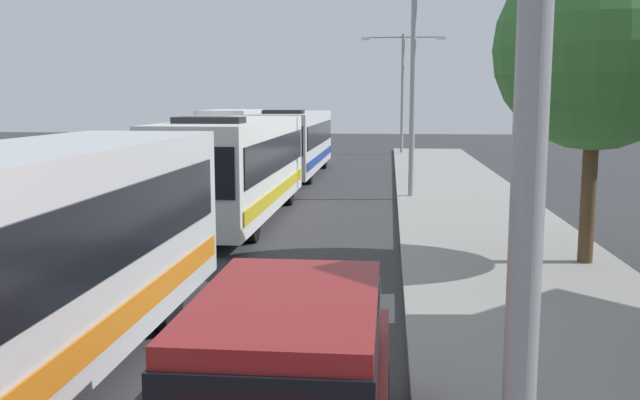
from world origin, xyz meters
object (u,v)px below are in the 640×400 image
(roadside_tree, at_px, (596,49))
(streetlamp_far, at_px, (403,80))
(bus_middle, at_px, (295,140))
(streetlamp_mid, at_px, (413,67))
(box_truck_oncoming, at_px, (228,140))
(bus_second_in_line, at_px, (238,165))
(white_suv, at_px, (286,390))

(roadside_tree, bearing_deg, streetlamp_far, 96.20)
(bus_middle, height_order, roadside_tree, roadside_tree)
(streetlamp_far, bearing_deg, streetlamp_mid, -90.00)
(box_truck_oncoming, bearing_deg, bus_second_in_line, -75.49)
(white_suv, bearing_deg, box_truck_oncoming, 104.22)
(roadside_tree, bearing_deg, bus_second_in_line, 148.09)
(bus_second_in_line, height_order, white_suv, bus_second_in_line)
(bus_middle, xyz_separation_m, white_suv, (3.70, -27.70, -0.66))
(streetlamp_mid, relative_size, streetlamp_far, 0.98)
(box_truck_oncoming, bearing_deg, bus_middle, 1.29)
(bus_second_in_line, distance_m, bus_middle, 12.83)
(streetlamp_far, bearing_deg, roadside_tree, -83.80)
(box_truck_oncoming, xyz_separation_m, streetlamp_far, (8.70, 13.54, 3.23))
(streetlamp_mid, bearing_deg, white_suv, -94.94)
(bus_middle, relative_size, streetlamp_mid, 1.59)
(white_suv, relative_size, roadside_tree, 0.75)
(streetlamp_mid, bearing_deg, roadside_tree, -71.45)
(roadside_tree, bearing_deg, bus_middle, 115.77)
(bus_middle, bearing_deg, box_truck_oncoming, -178.71)
(bus_second_in_line, relative_size, streetlamp_far, 1.43)
(white_suv, relative_size, box_truck_oncoming, 0.72)
(streetlamp_far, bearing_deg, bus_second_in_line, -101.60)
(roadside_tree, bearing_deg, streetlamp_mid, 108.55)
(white_suv, height_order, roadside_tree, roadside_tree)
(box_truck_oncoming, bearing_deg, streetlamp_mid, -42.47)
(bus_second_in_line, xyz_separation_m, streetlamp_mid, (5.40, 4.79, 3.13))
(streetlamp_far, xyz_separation_m, roadside_tree, (3.46, -31.81, -0.23))
(bus_second_in_line, bearing_deg, white_suv, -76.03)
(bus_second_in_line, xyz_separation_m, bus_middle, (0.00, 12.83, 0.00))
(bus_middle, relative_size, streetlamp_far, 1.55)
(streetlamp_mid, distance_m, roadside_tree, 10.88)
(bus_middle, xyz_separation_m, streetlamp_mid, (5.40, -8.04, 3.13))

